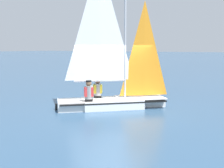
{
  "coord_description": "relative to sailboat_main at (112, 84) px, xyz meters",
  "views": [
    {
      "loc": [
        -5.78,
        9.48,
        2.42
      ],
      "look_at": [
        0.0,
        0.0,
        0.96
      ],
      "focal_mm": 45.0,
      "sensor_mm": 36.0,
      "label": 1
    }
  ],
  "objects": [
    {
      "name": "ground_plane",
      "position": [
        0.01,
        0.01,
        -0.96
      ],
      "size": [
        260.0,
        260.0,
        0.0
      ],
      "primitive_type": "plane",
      "color": "#2D4C6B"
    },
    {
      "name": "sailboat_main",
      "position": [
        0.0,
        0.0,
        0.0
      ],
      "size": [
        3.95,
        3.81,
        5.9
      ],
      "rotation": [
        0.0,
        0.0,
        3.89
      ],
      "color": "white",
      "rests_on": "ground_plane"
    },
    {
      "name": "sailor_helm",
      "position": [
        0.63,
        0.12,
        -0.34
      ],
      "size": [
        0.43,
        0.42,
        1.16
      ],
      "rotation": [
        0.0,
        0.0,
        3.89
      ],
      "color": "black",
      "rests_on": "ground_plane"
    },
    {
      "name": "sailor_crew",
      "position": [
        0.49,
        0.93,
        -0.33
      ],
      "size": [
        0.43,
        0.42,
        1.16
      ],
      "rotation": [
        0.0,
        0.0,
        3.89
      ],
      "color": "black",
      "rests_on": "ground_plane"
    }
  ]
}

